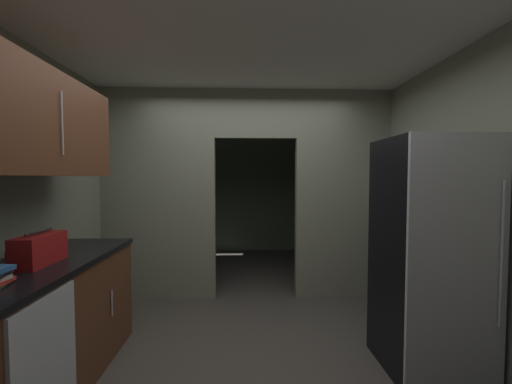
% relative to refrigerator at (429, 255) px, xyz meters
% --- Properties ---
extents(ground, '(20.00, 20.00, 0.00)m').
position_rel_refrigerator_xyz_m(ground, '(-1.42, 0.13, -0.92)').
color(ground, '#47423D').
extents(kitchen_overhead_slab, '(4.01, 6.89, 0.06)m').
position_rel_refrigerator_xyz_m(kitchen_overhead_slab, '(-1.42, 0.56, 1.73)').
color(kitchen_overhead_slab, silver).
extents(kitchen_partition, '(3.61, 0.12, 2.62)m').
position_rel_refrigerator_xyz_m(kitchen_partition, '(-1.44, 1.57, 0.48)').
color(kitchen_partition, gray).
rests_on(kitchen_partition, ground).
extents(adjoining_room_shell, '(3.61, 2.67, 2.62)m').
position_rel_refrigerator_xyz_m(adjoining_room_shell, '(-1.42, 3.42, 0.39)').
color(adjoining_room_shell, slate).
rests_on(adjoining_room_shell, ground).
extents(refrigerator, '(0.71, 0.71, 1.84)m').
position_rel_refrigerator_xyz_m(refrigerator, '(0.00, 0.00, 0.00)').
color(refrigerator, black).
rests_on(refrigerator, ground).
extents(lower_cabinet_run, '(0.67, 1.73, 0.94)m').
position_rel_refrigerator_xyz_m(lower_cabinet_run, '(-2.88, -0.19, -0.45)').
color(lower_cabinet_run, brown).
rests_on(lower_cabinet_run, ground).
extents(dishwasher, '(0.02, 0.56, 0.88)m').
position_rel_refrigerator_xyz_m(dishwasher, '(-2.56, -0.68, -0.48)').
color(dishwasher, '#B7BABC').
rests_on(dishwasher, ground).
extents(upper_cabinet_counterside, '(0.36, 1.56, 0.72)m').
position_rel_refrigerator_xyz_m(upper_cabinet_counterside, '(-2.88, -0.19, 0.98)').
color(upper_cabinet_counterside, brown).
extents(boombox, '(0.17, 0.39, 0.23)m').
position_rel_refrigerator_xyz_m(boombox, '(-2.86, -0.23, 0.12)').
color(boombox, maroon).
rests_on(boombox, lower_cabinet_run).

